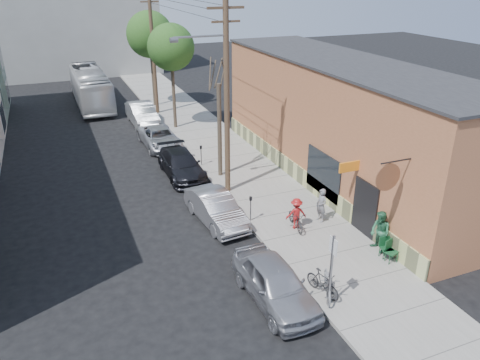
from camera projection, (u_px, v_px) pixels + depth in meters
name	position (u px, v px, depth m)	size (l,w,h in m)	color
ground	(219.00, 254.00, 19.67)	(120.00, 120.00, 0.00)	black
sidewalk	(223.00, 153.00, 30.40)	(4.50, 58.00, 0.15)	gray
cafe_building	(341.00, 122.00, 25.65)	(6.60, 20.20, 6.61)	#A4613D
end_cap_building	(72.00, 19.00, 51.96)	(18.00, 8.00, 12.00)	#9B9B97
sign_post	(332.00, 264.00, 15.77)	(0.07, 0.45, 2.80)	slate
parking_meter_near	(251.00, 205.00, 21.65)	(0.14, 0.14, 1.24)	slate
parking_meter_far	(201.00, 152.00, 27.91)	(0.14, 0.14, 1.24)	slate
utility_pole_near	(226.00, 93.00, 22.84)	(3.57, 0.28, 10.00)	#503A28
utility_pole_far	(153.00, 48.00, 36.59)	(1.80, 0.28, 10.00)	#503A28
tree_bare	(220.00, 131.00, 25.84)	(0.24, 0.24, 5.27)	#44392C
tree_leafy_mid	(171.00, 47.00, 32.79)	(3.30, 3.30, 7.49)	#44392C
tree_leafy_far	(150.00, 35.00, 38.50)	(3.83, 3.83, 7.86)	#44392C
patio_chair_a	(391.00, 252.00, 18.75)	(0.50, 0.50, 0.88)	#134423
patio_chair_b	(387.00, 248.00, 18.97)	(0.50, 0.50, 0.88)	#134423
patron_grey	(321.00, 205.00, 21.62)	(0.60, 0.39, 1.63)	slate
patron_green	(380.00, 232.00, 19.24)	(0.88, 0.69, 1.82)	#286442
cyclist	(296.00, 213.00, 21.07)	(0.95, 0.55, 1.47)	maroon
cyclist_bike	(296.00, 219.00, 21.19)	(0.59, 1.68, 0.88)	black
parked_bike_a	(323.00, 283.00, 16.82)	(0.44, 1.57, 0.94)	black
parked_bike_b	(328.00, 283.00, 16.79)	(0.65, 1.86, 0.98)	slate
car_0	(275.00, 283.00, 16.60)	(1.79, 4.46, 1.52)	#A1A1A8
car_1	(216.00, 208.00, 21.88)	(1.51, 4.34, 1.43)	#939399
car_2	(181.00, 165.00, 26.85)	(1.97, 4.85, 1.41)	black
car_3	(160.00, 138.00, 31.32)	(2.16, 4.69, 1.30)	#B0B1B8
car_4	(142.00, 114.00, 35.96)	(1.74, 4.98, 1.64)	#A9ACB0
bus	(91.00, 87.00, 40.91)	(2.59, 11.08, 3.09)	white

